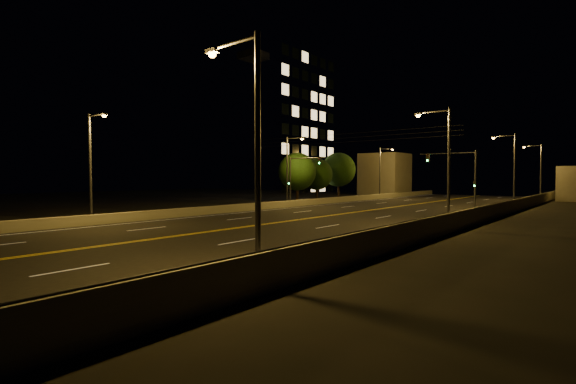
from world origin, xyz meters
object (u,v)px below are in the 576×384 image
Objects in this scene: streetlight_6 at (382,169)px; tree_2 at (338,170)px; traffic_signal_right at (463,175)px; building_tower at (254,129)px; streetlight_3 at (539,168)px; streetlight_4 at (92,160)px; streetlight_5 at (289,166)px; tree_1 at (317,174)px; streetlight_2 at (512,166)px; tree_0 at (297,172)px; streetlight_0 at (251,140)px; streetlight_1 at (445,159)px; traffic_signal_left at (297,175)px.

streetlight_6 is 1.10× the size of tree_2.
building_tower is (-39.16, 14.14, 8.19)m from traffic_signal_right.
streetlight_4 is (-21.40, -55.15, 0.00)m from streetlight_3.
tree_1 is at bearing 109.29° from streetlight_5.
tree_0 is at bearing -161.69° from streetlight_2.
streetlight_0 is 47.70m from tree_1.
streetlight_2 is at bearing 90.00° from streetlight_0.
tree_2 is (-1.22, 7.94, 0.80)m from tree_1.
streetlight_2 is 12.69m from traffic_signal_right.
streetlight_1 is 1.00× the size of streetlight_2.
streetlight_3 is 1.10× the size of tree_2.
traffic_signal_left is 5.88m from tree_0.
streetlight_3 is 29.24m from tree_2.
streetlight_3 reaches higher than tree_2.
streetlight_0 is at bearing -54.88° from traffic_signal_left.
traffic_signal_left is at bearing 87.30° from streetlight_4.
traffic_signal_left is at bearing -52.85° from tree_0.
streetlight_6 is 19.80m from tree_0.
tree_1 reaches higher than traffic_signal_left.
streetlight_0 and streetlight_3 have the same top height.
streetlight_0 reaches higher than tree_0.
streetlight_4 is 23.63m from streetlight_5.
streetlight_2 is 25.48m from tree_1.
tree_2 is (-26.66, 48.28, -0.09)m from streetlight_0.
streetlight_6 is 1.32× the size of tree_1.
building_tower is at bearing -152.16° from streetlight_6.
tree_0 is at bearing -79.13° from tree_2.
streetlight_5 is 1.40× the size of traffic_signal_right.
tree_0 is at bearing -76.65° from tree_1.
streetlight_5 is at bearing -177.06° from traffic_signal_left.
streetlight_3 is at bearing 55.83° from streetlight_5.
tree_2 is at bearing 142.29° from traffic_signal_right.
streetlight_5 is (-21.40, 9.61, 0.00)m from streetlight_1.
streetlight_4 is 1.32× the size of tree_1.
streetlight_1 is at bearing 33.24° from streetlight_4.
traffic_signal_left is 0.88× the size of tree_0.
streetlight_0 is at bearing -90.00° from streetlight_3.
streetlight_4 is at bearing -90.00° from streetlight_6.
streetlight_1 is 1.00× the size of streetlight_5.
streetlight_6 is 1.40× the size of traffic_signal_right.
streetlight_5 is at bearing -124.17° from streetlight_3.
streetlight_0 is at bearing -53.37° from streetlight_5.
tree_0 is 1.08× the size of tree_1.
streetlight_0 is 1.10× the size of tree_2.
tree_1 is at bearing -81.29° from tree_2.
streetlight_1 is 23.46m from streetlight_5.
streetlight_4 is at bearing -111.21° from streetlight_3.
tree_0 is at bearing 168.17° from traffic_signal_right.
streetlight_0 is at bearing -90.00° from streetlight_1.
streetlight_5 is at bearing -90.00° from streetlight_6.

